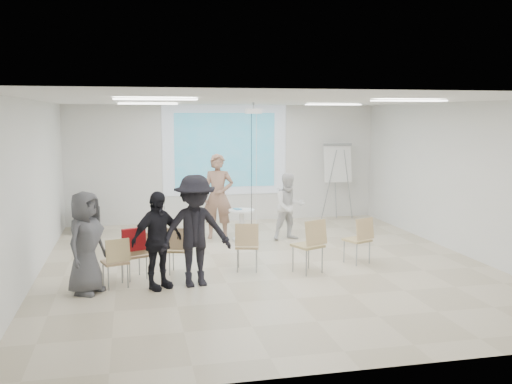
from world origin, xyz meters
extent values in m
cube|color=beige|center=(0.00, 0.00, -0.05)|extent=(8.00, 9.00, 0.10)
cube|color=white|center=(0.00, 0.00, 3.05)|extent=(8.00, 9.00, 0.10)
cube|color=silver|center=(0.00, 4.55, 1.50)|extent=(8.00, 0.10, 3.00)
cube|color=silver|center=(-4.05, 0.00, 1.50)|extent=(0.10, 9.00, 3.00)
cube|color=silver|center=(4.05, 0.00, 1.50)|extent=(0.10, 9.00, 3.00)
cube|color=silver|center=(0.00, 4.49, 1.85)|extent=(3.20, 0.01, 2.30)
cube|color=teal|center=(0.00, 4.47, 1.85)|extent=(2.60, 0.01, 1.90)
cylinder|color=white|center=(-0.03, 2.11, 0.02)|extent=(0.53, 0.53, 0.05)
cylinder|color=white|center=(-0.03, 2.11, 0.33)|extent=(0.15, 0.15, 0.62)
cylinder|color=white|center=(-0.03, 2.11, 0.67)|extent=(0.73, 0.73, 0.04)
cube|color=white|center=(0.02, 2.09, 0.69)|extent=(0.23, 0.21, 0.01)
cube|color=#4093C1|center=(-0.12, 2.14, 0.70)|extent=(0.19, 0.22, 0.01)
imported|color=#9E7561|center=(-0.50, 2.47, 1.07)|extent=(0.90, 0.72, 2.15)
imported|color=white|center=(1.01, 1.99, 0.82)|extent=(0.87, 0.73, 1.65)
cube|color=silver|center=(-0.32, 2.72, 1.41)|extent=(0.07, 0.13, 0.04)
cube|color=white|center=(0.83, 2.24, 1.11)|extent=(0.05, 0.11, 0.04)
cube|color=tan|center=(-2.67, -0.82, 0.41)|extent=(0.48, 0.48, 0.04)
cube|color=tan|center=(-2.61, -1.00, 0.63)|extent=(0.39, 0.19, 0.36)
cylinder|color=#909398|center=(-2.77, -1.02, 0.20)|extent=(0.03, 0.03, 0.40)
cylinder|color=gray|center=(-2.48, -0.92, 0.20)|extent=(0.03, 0.03, 0.40)
cylinder|color=gray|center=(-2.86, -0.72, 0.20)|extent=(0.03, 0.03, 0.40)
cylinder|color=gray|center=(-2.57, -0.63, 0.20)|extent=(0.03, 0.03, 0.40)
cube|color=tan|center=(-2.36, -0.40, 0.40)|extent=(0.49, 0.49, 0.04)
cube|color=tan|center=(-2.30, -0.57, 0.62)|extent=(0.37, 0.21, 0.36)
cylinder|color=gray|center=(-2.45, -0.60, 0.20)|extent=(0.03, 0.03, 0.39)
cylinder|color=gray|center=(-2.17, -0.48, 0.20)|extent=(0.03, 0.03, 0.39)
cylinder|color=#92949A|center=(-2.56, -0.32, 0.20)|extent=(0.03, 0.03, 0.39)
cylinder|color=gray|center=(-2.28, -0.21, 0.20)|extent=(0.03, 0.03, 0.39)
cube|color=tan|center=(-1.58, -0.23, 0.42)|extent=(0.48, 0.48, 0.04)
cube|color=tan|center=(-1.63, -0.40, 0.65)|extent=(0.39, 0.18, 0.37)
cylinder|color=gray|center=(-1.77, -0.33, 0.20)|extent=(0.03, 0.03, 0.41)
cylinder|color=gray|center=(-1.47, -0.42, 0.20)|extent=(0.03, 0.03, 0.41)
cylinder|color=gray|center=(-1.69, -0.03, 0.20)|extent=(0.03, 0.03, 0.41)
cylinder|color=#969A9E|center=(-1.39, -0.12, 0.20)|extent=(0.03, 0.03, 0.41)
cube|color=tan|center=(-0.40, -0.29, 0.44)|extent=(0.49, 0.49, 0.04)
cube|color=tan|center=(-0.45, -0.48, 0.68)|extent=(0.42, 0.18, 0.39)
cylinder|color=#92949A|center=(-0.60, -0.42, 0.21)|extent=(0.03, 0.03, 0.43)
cylinder|color=#919499|center=(-0.28, -0.49, 0.21)|extent=(0.03, 0.03, 0.43)
cylinder|color=gray|center=(-0.52, -0.09, 0.21)|extent=(0.03, 0.03, 0.43)
cylinder|color=gray|center=(-0.20, -0.17, 0.21)|extent=(0.03, 0.03, 0.43)
cube|color=tan|center=(0.60, -0.66, 0.48)|extent=(0.59, 0.59, 0.04)
cube|color=tan|center=(0.69, -0.86, 0.75)|extent=(0.45, 0.26, 0.43)
cylinder|color=gray|center=(0.51, -0.90, 0.23)|extent=(0.03, 0.03, 0.47)
cylinder|color=gray|center=(0.84, -0.76, 0.23)|extent=(0.03, 0.03, 0.47)
cylinder|color=gray|center=(0.36, -0.57, 0.23)|extent=(0.03, 0.03, 0.47)
cylinder|color=gray|center=(0.70, -0.43, 0.23)|extent=(0.03, 0.03, 0.47)
cube|color=tan|center=(1.69, -0.25, 0.44)|extent=(0.53, 0.53, 0.04)
cube|color=tan|center=(1.77, -0.43, 0.68)|extent=(0.41, 0.23, 0.39)
cylinder|color=#96989E|center=(1.60, -0.47, 0.21)|extent=(0.03, 0.03, 0.43)
cylinder|color=gray|center=(1.91, -0.34, 0.21)|extent=(0.03, 0.03, 0.43)
cylinder|color=gray|center=(1.48, -0.16, 0.21)|extent=(0.03, 0.03, 0.43)
cylinder|color=gray|center=(1.79, -0.04, 0.21)|extent=(0.03, 0.03, 0.43)
cube|color=#A31418|center=(-2.36, -0.62, 0.72)|extent=(0.39, 0.23, 0.37)
imported|color=black|center=(-1.58, -0.21, 0.45)|extent=(0.35, 0.30, 0.02)
imported|color=black|center=(-2.01, -1.05, 0.90)|extent=(1.22, 1.08, 1.79)
imported|color=black|center=(-1.40, -1.02, 1.02)|extent=(1.41, 0.90, 2.04)
imported|color=#515155|center=(-3.09, -1.05, 0.89)|extent=(0.95, 1.04, 1.79)
cylinder|color=gray|center=(2.66, 4.02, 0.94)|extent=(0.33, 0.25, 1.84)
cylinder|color=#93969C|center=(3.18, 3.98, 0.94)|extent=(0.36, 0.20, 1.84)
cylinder|color=gray|center=(2.94, 4.33, 0.94)|extent=(0.06, 0.41, 1.84)
cube|color=white|center=(2.93, 4.12, 1.51)|extent=(0.74, 0.27, 1.03)
cube|color=#94969C|center=(2.93, 4.16, 1.98)|extent=(0.75, 0.12, 0.07)
cube|color=black|center=(-3.41, 3.69, 0.31)|extent=(0.56, 0.46, 0.55)
cube|color=gray|center=(-3.41, 3.69, 0.71)|extent=(0.39, 0.34, 0.24)
cylinder|color=black|center=(-3.64, 3.53, 0.03)|extent=(0.07, 0.07, 0.07)
cylinder|color=black|center=(-3.20, 3.52, 0.03)|extent=(0.07, 0.07, 0.07)
cylinder|color=black|center=(-3.63, 3.86, 0.03)|extent=(0.07, 0.07, 0.07)
cylinder|color=black|center=(-3.19, 3.85, 0.03)|extent=(0.07, 0.07, 0.07)
cube|color=white|center=(0.10, 1.50, 2.82)|extent=(0.30, 0.25, 0.10)
cylinder|color=gray|center=(0.10, 1.50, 2.93)|extent=(0.04, 0.04, 0.14)
cylinder|color=black|center=(0.04, 1.42, 1.39)|extent=(0.01, 0.01, 2.77)
cylinder|color=white|center=(0.14, 1.40, 1.39)|extent=(0.01, 0.01, 2.77)
cube|color=white|center=(-2.00, 2.00, 2.97)|extent=(1.20, 0.30, 0.02)
cube|color=white|center=(2.00, 2.00, 2.97)|extent=(1.20, 0.30, 0.02)
cube|color=white|center=(-2.00, -1.50, 2.97)|extent=(1.20, 0.30, 0.02)
cube|color=white|center=(2.00, -1.50, 2.97)|extent=(1.20, 0.30, 0.02)
camera|label=1|loc=(-2.37, -9.98, 2.74)|focal=40.00mm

